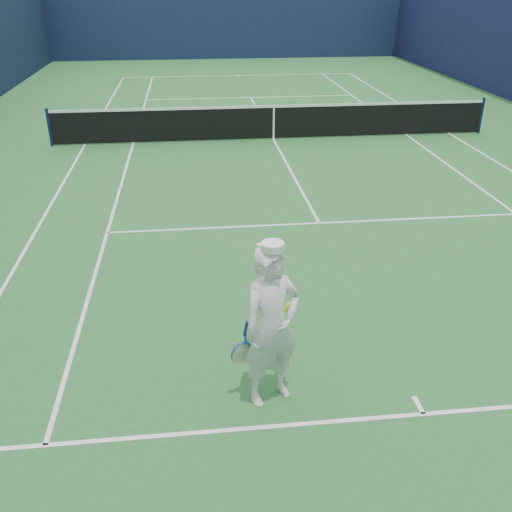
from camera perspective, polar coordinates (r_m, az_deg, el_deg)
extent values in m
plane|color=#26652E|center=(17.32, 1.75, 11.59)|extent=(80.00, 80.00, 0.00)
cube|color=white|center=(28.89, -1.75, 17.60)|extent=(11.03, 0.06, 0.01)
cube|color=white|center=(6.89, 16.41, -14.93)|extent=(11.03, 0.06, 0.01)
cube|color=white|center=(17.42, -16.74, 10.60)|extent=(0.06, 23.83, 0.01)
cube|color=white|center=(18.88, 18.82, 11.49)|extent=(0.06, 23.83, 0.01)
cube|color=white|center=(17.23, -12.18, 10.95)|extent=(0.06, 23.77, 0.01)
cube|color=white|center=(18.35, 14.85, 11.60)|extent=(0.06, 23.77, 0.01)
cube|color=white|center=(23.51, -0.54, 15.57)|extent=(8.23, 0.06, 0.01)
cube|color=white|center=(11.35, 6.34, 3.29)|extent=(8.23, 0.06, 0.01)
cube|color=white|center=(17.32, 1.75, 11.60)|extent=(0.06, 12.80, 0.01)
cube|color=white|center=(28.75, -1.72, 17.56)|extent=(0.06, 0.30, 0.01)
cube|color=white|center=(6.99, 15.95, -14.15)|extent=(0.06, 0.30, 0.01)
cube|color=#0F1939|center=(34.73, -2.75, 22.39)|extent=(20.12, 0.12, 4.00)
cylinder|color=#141E4C|center=(17.47, -19.96, 12.00)|extent=(0.09, 0.09, 1.07)
cylinder|color=#141E4C|center=(19.17, 21.58, 12.91)|extent=(0.09, 0.09, 1.07)
cube|color=black|center=(17.20, 1.78, 13.20)|extent=(12.79, 0.02, 0.92)
cube|color=white|center=(17.09, 1.80, 14.73)|extent=(12.79, 0.04, 0.07)
cube|color=white|center=(17.20, 1.78, 13.10)|extent=(0.05, 0.03, 0.94)
imported|color=white|center=(6.28, 1.58, -7.13)|extent=(0.83, 0.71, 1.92)
cylinder|color=white|center=(5.80, 1.70, 0.98)|extent=(0.24, 0.24, 0.08)
cube|color=white|center=(5.91, 1.01, 1.18)|extent=(0.21, 0.17, 0.02)
cylinder|color=navy|center=(6.20, -1.02, -7.25)|extent=(0.07, 0.10, 0.22)
cube|color=#1F5AAD|center=(6.34, -1.06, -8.33)|extent=(0.03, 0.03, 0.14)
torus|color=#1F5AAD|center=(6.50, -1.53, -9.56)|extent=(0.31, 0.21, 0.29)
cube|color=beige|center=(6.50, -1.53, -9.56)|extent=(0.20, 0.09, 0.30)
sphere|color=#DDF41B|center=(6.42, 3.07, -5.33)|extent=(0.07, 0.07, 0.07)
sphere|color=#DDF41B|center=(6.44, 3.31, -4.91)|extent=(0.07, 0.07, 0.07)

